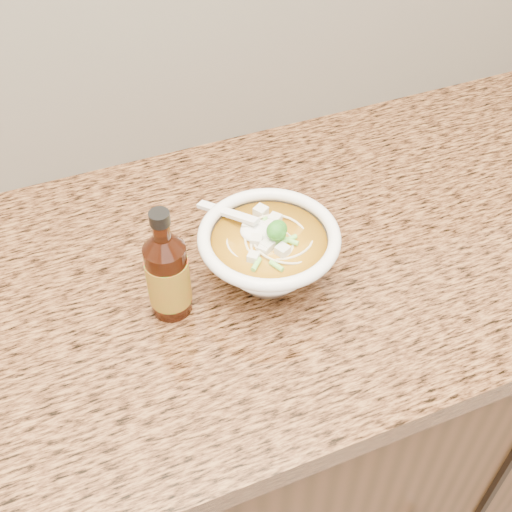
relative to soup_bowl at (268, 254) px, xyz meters
name	(u,v)px	position (x,y,z in m)	size (l,w,h in m)	color
cabinet	(183,440)	(-0.16, 0.05, -0.52)	(4.00, 0.65, 0.86)	#352110
counter_slab	(159,293)	(-0.16, 0.05, -0.07)	(4.00, 0.68, 0.04)	brown
soup_bowl	(268,254)	(0.00, 0.00, 0.00)	(0.20, 0.22, 0.11)	white
hot_sauce_bottle	(168,275)	(-0.15, 0.00, 0.02)	(0.08, 0.08, 0.18)	#3E1508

